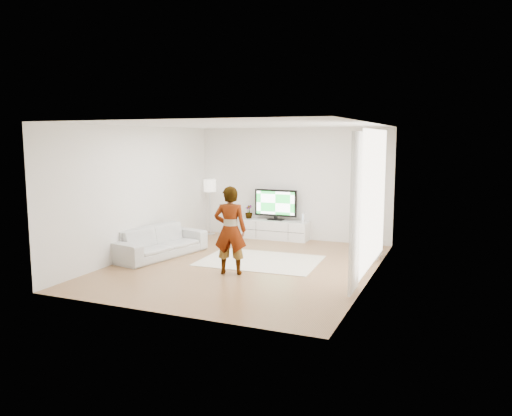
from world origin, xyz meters
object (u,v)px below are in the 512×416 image
at_px(sofa, 160,242).
at_px(rug, 260,261).
at_px(floor_lamp, 210,188).
at_px(media_console, 275,229).
at_px(player, 230,230).
at_px(television, 276,204).

bearing_deg(sofa, rug, -66.80).
bearing_deg(floor_lamp, rug, -43.56).
distance_m(rug, sofa, 2.24).
relative_size(rug, sofa, 1.10).
bearing_deg(media_console, rug, -77.21).
distance_m(media_console, rug, 2.37).
relative_size(rug, player, 1.46).
bearing_deg(floor_lamp, player, -56.82).
xyz_separation_m(rug, floor_lamp, (-2.35, 2.23, 1.23)).
bearing_deg(sofa, player, -97.46).
height_order(television, rug, television).
bearing_deg(sofa, television, -19.04).
xyz_separation_m(television, player, (0.39, -3.48, -0.06)).
bearing_deg(sofa, media_console, -19.29).
distance_m(television, sofa, 3.27).
relative_size(media_console, television, 1.55).
bearing_deg(floor_lamp, media_console, 2.04).
distance_m(rug, player, 1.43).
xyz_separation_m(sofa, floor_lamp, (-0.18, 2.67, 0.92)).
height_order(player, sofa, player).
distance_m(player, sofa, 2.22).
distance_m(television, floor_lamp, 1.86).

